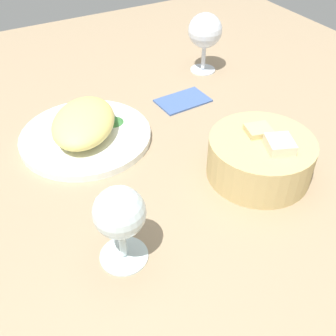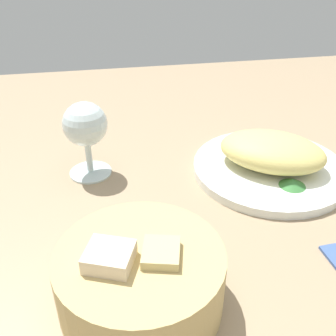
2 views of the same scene
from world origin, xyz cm
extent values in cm
cube|color=#9A8264|center=(0.00, 0.00, -1.00)|extent=(140.00, 140.00, 2.00)
cylinder|color=white|center=(-7.44, -12.52, 0.70)|extent=(24.56, 24.56, 1.40)
ellipsoid|color=#D5C36C|center=(-7.44, -12.52, 3.94)|extent=(20.01, 18.24, 5.08)
cone|color=#397B3A|center=(-8.39, -6.37, 1.96)|extent=(3.97, 3.97, 1.13)
cylinder|color=tan|center=(16.24, 9.59, 3.52)|extent=(17.39, 17.39, 7.05)
cube|color=beige|center=(19.15, 10.30, 6.54)|extent=(5.63, 5.38, 4.46)
cube|color=tan|center=(14.15, 10.25, 6.04)|extent=(4.52, 4.81, 4.05)
cylinder|color=silver|center=(21.13, -17.57, 0.30)|extent=(6.73, 6.73, 0.60)
cylinder|color=silver|center=(21.13, -17.57, 2.98)|extent=(1.00, 1.00, 4.76)
sphere|color=silver|center=(21.13, -17.57, 8.79)|extent=(6.87, 6.87, 6.87)
camera|label=1|loc=(54.58, -29.26, 45.57)|focal=43.29mm
camera|label=2|loc=(18.71, 38.87, 35.48)|focal=43.10mm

